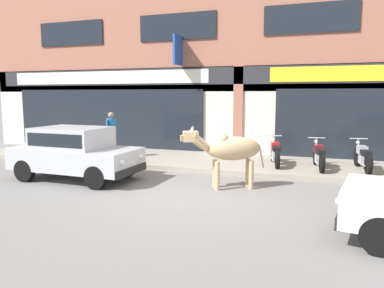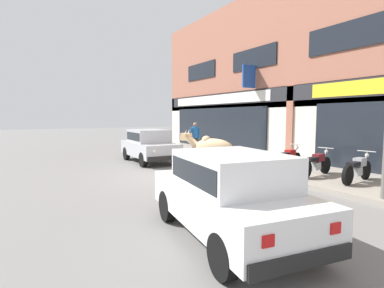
{
  "view_description": "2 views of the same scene",
  "coord_description": "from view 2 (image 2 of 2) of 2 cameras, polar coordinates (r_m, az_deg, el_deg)",
  "views": [
    {
      "loc": [
        3.08,
        -8.23,
        2.37
      ],
      "look_at": [
        -0.21,
        1.0,
        1.06
      ],
      "focal_mm": 35.0,
      "sensor_mm": 36.0,
      "label": 1
    },
    {
      "loc": [
        9.13,
        -4.84,
        2.06
      ],
      "look_at": [
        -0.77,
        1.0,
        0.99
      ],
      "focal_mm": 28.0,
      "sensor_mm": 36.0,
      "label": 2
    }
  ],
  "objects": [
    {
      "name": "ground_plane",
      "position": [
        10.53,
        -2.58,
        -5.98
      ],
      "size": [
        90.0,
        90.0,
        0.0
      ],
      "primitive_type": "plane",
      "color": "slate"
    },
    {
      "name": "sidewalk",
      "position": [
        12.78,
        13.01,
        -3.78
      ],
      "size": [
        19.0,
        3.36,
        0.15
      ],
      "primitive_type": "cube",
      "color": "gray",
      "rests_on": "ground"
    },
    {
      "name": "shop_building",
      "position": [
        14.15,
        19.18,
        12.45
      ],
      "size": [
        23.0,
        1.4,
        8.22
      ],
      "color": "#9E604C",
      "rests_on": "ground"
    },
    {
      "name": "cow",
      "position": [
        10.06,
        3.65,
        -0.72
      ],
      "size": [
        1.95,
        1.26,
        1.61
      ],
      "color": "tan",
      "rests_on": "ground"
    },
    {
      "name": "car_0",
      "position": [
        13.63,
        -8.18,
        0.01
      ],
      "size": [
        3.65,
        1.69,
        1.46
      ],
      "color": "black",
      "rests_on": "ground"
    },
    {
      "name": "car_1",
      "position": [
        5.12,
        7.19,
        -8.8
      ],
      "size": [
        3.76,
        2.08,
        1.46
      ],
      "color": "black",
      "rests_on": "ground"
    },
    {
      "name": "motorcycle_0",
      "position": [
        11.41,
        17.82,
        -2.65
      ],
      "size": [
        0.65,
        1.78,
        0.88
      ],
      "color": "black",
      "rests_on": "sidewalk"
    },
    {
      "name": "motorcycle_1",
      "position": [
        10.46,
        22.57,
        -3.5
      ],
      "size": [
        0.55,
        1.8,
        0.88
      ],
      "color": "black",
      "rests_on": "sidewalk"
    },
    {
      "name": "motorcycle_2",
      "position": [
        9.97,
        28.97,
        -4.18
      ],
      "size": [
        0.55,
        1.8,
        0.88
      ],
      "color": "black",
      "rests_on": "sidewalk"
    },
    {
      "name": "pedestrian",
      "position": [
        15.28,
        0.6,
        1.81
      ],
      "size": [
        0.32,
        0.5,
        1.6
      ],
      "color": "#2D2D33",
      "rests_on": "sidewalk"
    }
  ]
}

